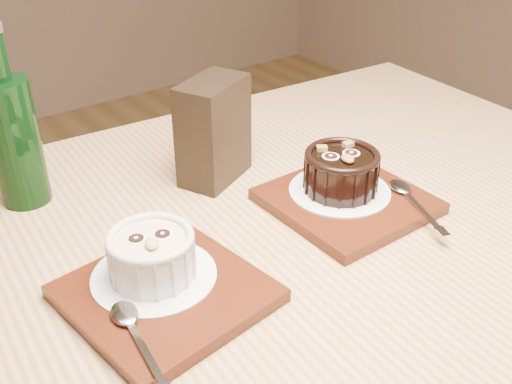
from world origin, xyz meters
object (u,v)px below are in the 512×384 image
table (247,311)px  tray_left (166,294)px  condiment_stand (214,131)px  tray_right (347,201)px  ramekin_dark (341,170)px  green_bottle (14,138)px  ramekin_white (152,253)px

table → tray_left: size_ratio=6.98×
tray_left → condiment_stand: size_ratio=1.29×
tray_right → tray_left: bearing=-176.2°
tray_left → condiment_stand: condiment_stand is taller
tray_left → condiment_stand: (0.18, 0.18, 0.06)m
ramekin_dark → green_bottle: bearing=161.1°
tray_left → ramekin_dark: bearing=6.9°
tray_left → table: bearing=8.7°
table → tray_right: (0.16, 0.00, 0.10)m
ramekin_white → tray_right: (0.27, -0.01, -0.04)m
table → green_bottle: bearing=121.6°
table → green_bottle: size_ratio=5.49×
ramekin_white → ramekin_dark: ramekin_dark is taller
green_bottle → ramekin_white: bearing=-79.6°
tray_right → ramekin_dark: ramekin_dark is taller
ramekin_white → green_bottle: (-0.05, 0.26, 0.04)m
ramekin_dark → condiment_stand: condiment_stand is taller
tray_right → ramekin_dark: 0.04m
condiment_stand → green_bottle: green_bottle is taller
ramekin_white → tray_right: ramekin_white is taller
tray_left → ramekin_white: size_ratio=2.02×
condiment_stand → tray_left: bearing=-134.8°
condiment_stand → green_bottle: (-0.23, 0.10, 0.02)m
ramekin_dark → condiment_stand: 0.18m
tray_left → ramekin_white: ramekin_white is taller
tray_right → table: bearing=-179.7°
ramekin_dark → tray_left: bearing=-154.5°
tray_left → ramekin_dark: size_ratio=1.90×
table → ramekin_white: (-0.11, 0.01, 0.14)m
tray_left → ramekin_dark: ramekin_dark is taller
tray_right → green_bottle: size_ratio=0.79×
tray_right → green_bottle: 0.42m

